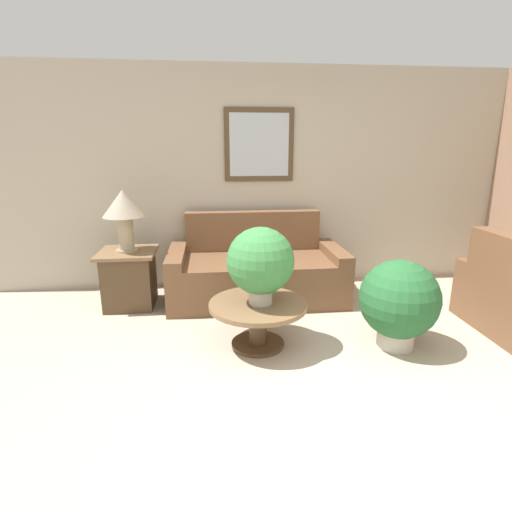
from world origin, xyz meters
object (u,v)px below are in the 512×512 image
at_px(table_lamp, 123,208).
at_px(couch_main, 256,272).
at_px(side_table, 130,278).
at_px(potted_plant_on_table, 260,262).
at_px(coffee_table, 258,314).
at_px(potted_plant_floor, 399,301).

bearing_deg(table_lamp, couch_main, 3.37).
xyz_separation_m(couch_main, side_table, (-1.39, -0.08, 0.01)).
distance_m(couch_main, table_lamp, 1.59).
distance_m(side_table, table_lamp, 0.76).
bearing_deg(potted_plant_on_table, coffee_table, 143.99).
bearing_deg(table_lamp, side_table, -116.57).
bearing_deg(side_table, potted_plant_floor, -26.13).
height_order(couch_main, coffee_table, couch_main).
bearing_deg(side_table, couch_main, 3.37).
bearing_deg(potted_plant_on_table, side_table, 140.27).
distance_m(side_table, potted_plant_floor, 2.76).
bearing_deg(potted_plant_on_table, potted_plant_floor, -6.51).
bearing_deg(side_table, table_lamp, 63.43).
bearing_deg(couch_main, potted_plant_on_table, -94.54).
bearing_deg(potted_plant_floor, couch_main, 129.88).
relative_size(coffee_table, potted_plant_floor, 1.08).
bearing_deg(couch_main, potted_plant_floor, -50.12).
height_order(couch_main, potted_plant_on_table, potted_plant_on_table).
bearing_deg(potted_plant_on_table, couch_main, 85.46).
distance_m(coffee_table, potted_plant_floor, 1.21).
bearing_deg(potted_plant_floor, side_table, 153.87).
distance_m(coffee_table, table_lamp, 1.84).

